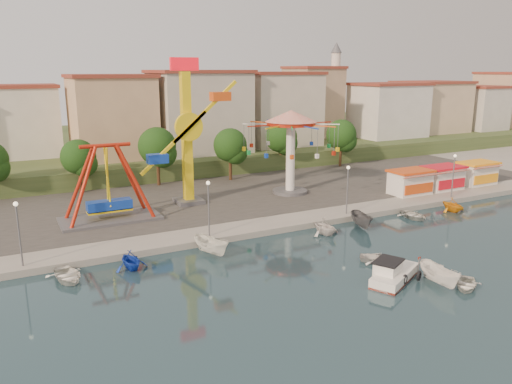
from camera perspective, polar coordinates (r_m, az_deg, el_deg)
ground at (r=40.89m, az=12.45°, el=-9.25°), size 200.00×200.00×0.00m
quay_deck at (r=95.11m, az=-12.11°, el=4.13°), size 200.00×100.00×0.60m
asphalt_pad at (r=65.31m, az=-4.52°, el=0.32°), size 90.00×28.00×0.01m
hill_terrace at (r=99.71m, az=-12.93°, el=5.22°), size 200.00×60.00×3.00m
pirate_ship_ride at (r=53.11m, az=-16.57°, el=0.84°), size 10.00×5.00×8.00m
kamikaze_tower at (r=57.26m, az=-7.46°, el=6.31°), size 7.82×3.10×16.50m
wave_swinger at (r=61.96m, az=4.00°, el=6.74°), size 11.60×11.60×10.40m
booth_left at (r=65.23m, az=17.22°, el=1.12°), size 5.40×3.78×3.08m
booth_mid at (r=69.26m, az=20.57°, el=1.57°), size 5.40×3.78×3.08m
booth_right at (r=74.12m, az=23.92°, el=2.02°), size 5.40×3.78×3.08m
lamp_post_0 at (r=43.45m, az=-25.42°, el=-4.55°), size 0.14×0.14×5.00m
lamp_post_1 at (r=46.52m, az=-5.43°, el=-2.08°), size 0.14×0.14×5.00m
lamp_post_2 at (r=54.34m, az=10.39°, el=0.08°), size 0.14×0.14×5.00m
lamp_post_3 at (r=65.22m, az=21.59°, el=1.61°), size 0.14×0.14×5.00m
tree_1 at (r=66.22m, az=-19.65°, el=3.80°), size 4.35×4.35×6.80m
tree_2 at (r=67.73m, az=-11.24°, el=5.16°), size 5.02×5.02×7.85m
tree_3 at (r=69.88m, az=-2.97°, el=5.37°), size 4.68×4.68×7.32m
tree_4 at (r=77.06m, az=2.91°, el=6.30°), size 4.86×4.86×7.60m
tree_5 at (r=81.09m, az=9.72°, el=6.47°), size 4.83×4.83×7.54m
building_1 at (r=80.45m, az=-25.12°, el=6.47°), size 12.33×9.01×8.63m
building_2 at (r=82.49m, az=-16.03°, el=8.29°), size 11.95×9.28×11.23m
building_3 at (r=83.46m, az=-6.14°, el=8.10°), size 12.59×10.50×9.20m
building_4 at (r=92.19m, az=0.97°, el=8.72°), size 10.75×9.23×9.24m
building_5 at (r=97.60m, az=8.48°, el=9.44°), size 12.77×10.96×11.21m
building_6 at (r=103.71m, az=14.37°, el=9.73°), size 8.23×8.98×12.36m
building_7 at (r=115.52m, az=17.15°, el=9.03°), size 11.59×10.93×8.76m
building_8 at (r=121.34m, az=24.16°, el=9.55°), size 12.84×9.28×12.58m
building_9 at (r=133.85m, az=26.83°, el=8.84°), size 12.95×9.17×9.21m
minaret at (r=102.49m, az=9.02°, el=11.83°), size 2.80×2.80×18.00m
cabin_motorboat at (r=40.16m, az=15.43°, el=-9.09°), size 5.67×4.25×1.88m
rowboat_a at (r=43.54m, az=14.06°, el=-7.38°), size 4.21×4.15×0.71m
rowboat_b at (r=40.68m, az=22.87°, el=-9.69°), size 3.72×3.55×0.63m
skiff at (r=40.37m, az=20.27°, el=-8.91°), size 1.99×4.19×1.56m
moored_boat_0 at (r=41.48m, az=-20.74°, el=-8.91°), size 3.28×4.20×0.80m
moored_boat_1 at (r=42.04m, az=-14.12°, el=-7.52°), size 3.04×3.39×1.59m
moored_boat_2 at (r=44.01m, az=-5.10°, el=-6.14°), size 2.73×4.49×1.63m
moored_boat_4 at (r=49.53m, az=7.86°, el=-3.89°), size 3.22×3.59×1.69m
moored_boat_5 at (r=52.24m, az=11.99°, el=-3.19°), size 2.65×4.34×1.57m
moored_boat_6 at (r=57.05m, az=17.57°, el=-2.54°), size 2.57×3.57×0.73m
moored_boat_7 at (r=61.20m, az=21.56°, el=-1.33°), size 2.88×3.28×1.65m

